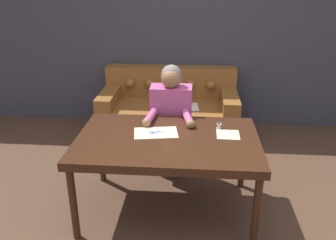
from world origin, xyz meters
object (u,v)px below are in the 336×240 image
object	(u,v)px
couch	(169,112)
scissors	(157,132)
dining_table	(167,145)
person	(171,122)
thread_spool	(219,126)

from	to	relation	value
couch	scissors	size ratio (longest dim) A/B	7.67
dining_table	couch	xyz separation A→B (m)	(-0.11, 1.65, -0.35)
scissors	dining_table	bearing A→B (deg)	-46.27
person	couch	bearing A→B (deg)	95.36
scissors	couch	bearing A→B (deg)	90.59
dining_table	scissors	xyz separation A→B (m)	(-0.09, 0.10, 0.07)
person	scissors	world-z (taller)	person
dining_table	person	world-z (taller)	person
couch	person	world-z (taller)	person
dining_table	person	bearing A→B (deg)	91.34
dining_table	couch	bearing A→B (deg)	93.84
person	scissors	distance (m)	0.55
person	thread_spool	bearing A→B (deg)	-40.87
couch	person	bearing A→B (deg)	-84.64
dining_table	person	xyz separation A→B (m)	(-0.01, 0.63, -0.06)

